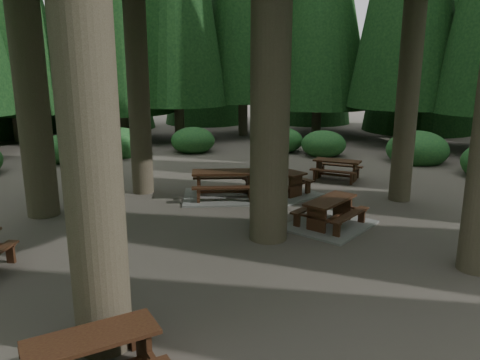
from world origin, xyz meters
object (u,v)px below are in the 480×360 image
object	(u,v)px
picnic_table_d	(337,167)
picnic_table_e	(93,352)
picnic_table_f	(278,186)
picnic_table_c	(224,189)
picnic_table_a	(330,217)

from	to	relation	value
picnic_table_d	picnic_table_e	world-z (taller)	picnic_table_e
picnic_table_e	picnic_table_f	world-z (taller)	picnic_table_f
picnic_table_c	picnic_table_f	world-z (taller)	picnic_table_c
picnic_table_d	picnic_table_c	bearing A→B (deg)	-124.01
picnic_table_a	picnic_table_c	bearing A→B (deg)	85.99
picnic_table_c	picnic_table_f	bearing A→B (deg)	10.65
picnic_table_c	picnic_table_d	size ratio (longest dim) A/B	1.38
picnic_table_a	picnic_table_f	xyz separation A→B (m)	(-0.13, 3.09, 0.03)
picnic_table_d	picnic_table_e	size ratio (longest dim) A/B	1.10
picnic_table_e	picnic_table_a	bearing A→B (deg)	26.29
picnic_table_e	picnic_table_f	bearing A→B (deg)	42.04
picnic_table_a	picnic_table_d	distance (m)	4.87
picnic_table_c	picnic_table_e	size ratio (longest dim) A/B	1.51
picnic_table_c	picnic_table_e	bearing A→B (deg)	-102.59
picnic_table_a	picnic_table_f	distance (m)	3.09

